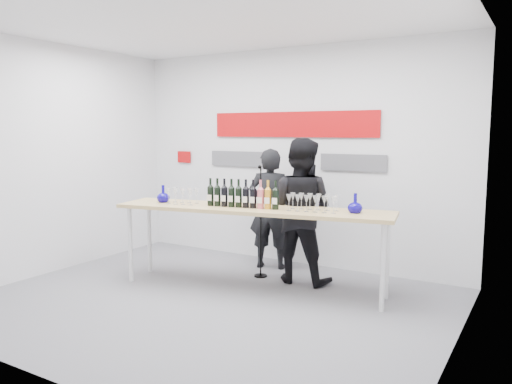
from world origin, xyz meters
TOP-DOWN VIEW (x-y plane):
  - ground at (0.00, 0.00)m, footprint 5.00×5.00m
  - back_wall at (0.00, 2.00)m, footprint 5.00×0.04m
  - signage at (-0.06, 1.97)m, footprint 3.38×0.02m
  - tasting_table at (0.17, 0.63)m, footprint 3.33×1.24m
  - wine_bottles at (0.07, 0.58)m, footprint 0.88×0.24m
  - decanter_left at (-1.01, 0.44)m, footprint 0.16×0.16m
  - decanter_right at (1.33, 0.88)m, footprint 0.16×0.16m
  - glasses_left at (-0.72, 0.47)m, footprint 0.39×0.28m
  - glasses_right at (0.88, 0.77)m, footprint 0.58×0.31m
  - presenter_left at (-0.11, 1.58)m, footprint 0.68×0.55m
  - presenter_right at (0.50, 1.22)m, footprint 0.91×0.73m
  - mic_stand at (-0.00, 1.13)m, footprint 0.17×0.17m

SIDE VIEW (x-z plane):
  - ground at x=0.00m, z-range 0.00..0.00m
  - mic_stand at x=0.00m, z-range -0.28..1.16m
  - presenter_left at x=-0.11m, z-range 0.00..1.63m
  - presenter_right at x=0.50m, z-range 0.00..1.78m
  - tasting_table at x=0.17m, z-range 0.42..1.40m
  - glasses_left at x=-0.72m, z-range 0.98..1.16m
  - glasses_right at x=0.88m, z-range 0.98..1.16m
  - decanter_left at x=-1.01m, z-range 0.98..1.19m
  - decanter_right at x=1.33m, z-range 0.98..1.19m
  - wine_bottles at x=0.07m, z-range 0.98..1.31m
  - back_wall at x=0.00m, z-range 0.00..3.00m
  - signage at x=-0.06m, z-range 1.41..2.20m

